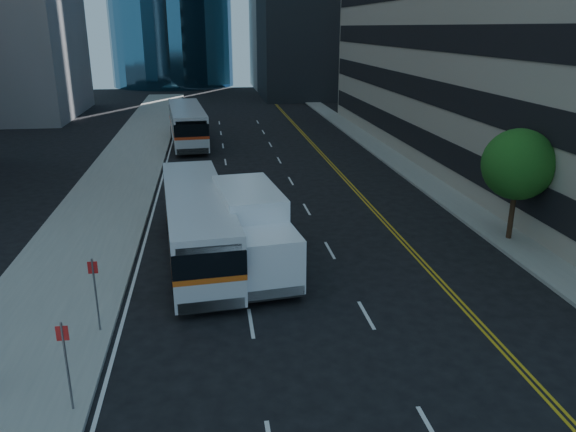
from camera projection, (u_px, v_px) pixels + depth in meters
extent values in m
plane|color=black|center=(368.00, 347.00, 17.48)|extent=(160.00, 160.00, 0.00)
cube|color=gray|center=(126.00, 167.00, 39.51)|extent=(5.00, 90.00, 0.15)
cube|color=gray|center=(393.00, 159.00, 42.10)|extent=(2.00, 90.00, 0.15)
cylinder|color=#332114|center=(511.00, 215.00, 25.78)|extent=(0.24, 0.24, 2.20)
sphere|color=#184C15|center=(518.00, 164.00, 25.01)|extent=(3.20, 3.20, 3.20)
cube|color=silver|center=(198.00, 238.00, 24.07)|extent=(3.46, 11.55, 1.04)
cube|color=#E65B15|center=(197.00, 225.00, 23.87)|extent=(3.48, 11.57, 0.21)
cube|color=black|center=(197.00, 213.00, 23.71)|extent=(3.48, 11.57, 0.85)
cube|color=silver|center=(196.00, 197.00, 23.48)|extent=(3.46, 11.55, 0.47)
cylinder|color=black|center=(176.00, 282.00, 20.80)|extent=(0.37, 0.97, 0.95)
cylinder|color=black|center=(235.00, 277.00, 21.28)|extent=(0.37, 0.97, 0.95)
cylinder|color=black|center=(170.00, 226.00, 26.75)|extent=(0.37, 0.97, 0.95)
cylinder|color=black|center=(217.00, 222.00, 27.23)|extent=(0.37, 0.97, 0.95)
cube|color=silver|center=(188.00, 133.00, 47.73)|extent=(3.64, 12.16, 1.10)
cube|color=red|center=(187.00, 125.00, 47.52)|extent=(3.67, 12.18, 0.22)
cube|color=black|center=(187.00, 119.00, 47.35)|extent=(3.67, 12.18, 0.90)
cube|color=silver|center=(186.00, 110.00, 47.11)|extent=(3.64, 12.16, 0.50)
cylinder|color=black|center=(176.00, 147.00, 44.29)|extent=(0.39, 1.02, 1.00)
cylinder|color=black|center=(206.00, 145.00, 44.80)|extent=(0.39, 1.02, 1.00)
cylinder|color=black|center=(172.00, 132.00, 50.55)|extent=(0.39, 1.02, 1.00)
cylinder|color=black|center=(199.00, 131.00, 51.06)|extent=(0.39, 1.02, 1.00)
cube|color=white|center=(267.00, 260.00, 20.43)|extent=(2.56, 2.39, 2.03)
cube|color=black|center=(273.00, 260.00, 19.47)|extent=(2.11, 0.32, 1.06)
cube|color=white|center=(249.00, 217.00, 23.34)|extent=(2.87, 4.89, 2.51)
cube|color=black|center=(255.00, 258.00, 22.83)|extent=(2.49, 6.54, 0.24)
cylinder|color=black|center=(241.00, 289.00, 20.30)|extent=(0.38, 0.95, 0.93)
cylinder|color=black|center=(296.00, 283.00, 20.81)|extent=(0.38, 0.95, 0.93)
cylinder|color=black|center=(221.00, 242.00, 24.72)|extent=(0.38, 0.95, 0.93)
cylinder|color=black|center=(267.00, 238.00, 25.23)|extent=(0.38, 0.95, 0.93)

